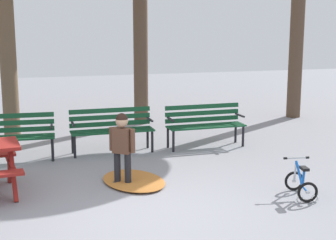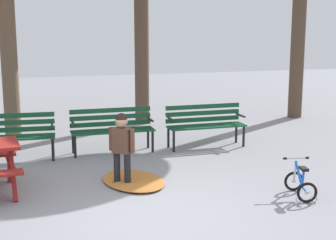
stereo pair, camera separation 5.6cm
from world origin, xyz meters
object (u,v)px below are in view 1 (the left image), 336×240
park_bench_left (112,126)px  kids_bicycle (301,183)px  child_standing (122,143)px  park_bench_far_left (10,133)px  park_bench_right (205,122)px

park_bench_left → kids_bicycle: park_bench_left is taller
kids_bicycle → child_standing: bearing=152.6°
park_bench_left → park_bench_far_left: bearing=-178.1°
park_bench_right → kids_bicycle: 3.28m
park_bench_left → park_bench_right: 1.90m
park_bench_right → kids_bicycle: size_ratio=2.66×
park_bench_right → park_bench_left: bearing=177.4°
park_bench_far_left → kids_bicycle: (4.06, -3.28, -0.31)m
park_bench_far_left → kids_bicycle: park_bench_far_left is taller
park_bench_far_left → park_bench_right: (3.79, -0.02, 0.00)m
park_bench_far_left → park_bench_right: 3.79m
child_standing → kids_bicycle: size_ratio=1.90×
park_bench_far_left → park_bench_right: size_ratio=1.01×
park_bench_right → child_standing: size_ratio=1.40×
park_bench_right → park_bench_far_left: bearing=179.6°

